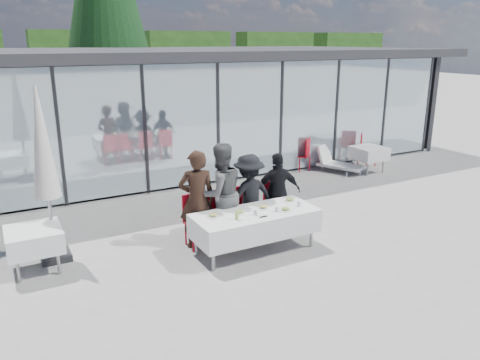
# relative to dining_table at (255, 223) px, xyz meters

# --- Properties ---
(ground) EXTENTS (90.00, 90.00, 0.00)m
(ground) POSITION_rel_dining_table_xyz_m (0.21, 0.06, -0.54)
(ground) COLOR gray
(ground) RESTS_ON ground
(pavilion) EXTENTS (14.80, 8.80, 3.44)m
(pavilion) POSITION_rel_dining_table_xyz_m (2.21, 8.23, 1.61)
(pavilion) COLOR gray
(pavilion) RESTS_ON ground
(treeline) EXTENTS (62.50, 2.00, 4.40)m
(treeline) POSITION_rel_dining_table_xyz_m (-1.79, 28.06, 1.66)
(treeline) COLOR #193A12
(treeline) RESTS_ON ground
(dining_table) EXTENTS (2.26, 0.96, 0.75)m
(dining_table) POSITION_rel_dining_table_xyz_m (0.00, 0.00, 0.00)
(dining_table) COLOR silver
(dining_table) RESTS_ON ground
(diner_a) EXTENTS (0.81, 0.81, 1.83)m
(diner_a) POSITION_rel_dining_table_xyz_m (-0.83, 0.68, 0.38)
(diner_a) COLOR #301E15
(diner_a) RESTS_ON ground
(diner_chair_a) EXTENTS (0.44, 0.44, 0.97)m
(diner_chair_a) POSITION_rel_dining_table_xyz_m (-0.83, 0.75, -0.00)
(diner_chair_a) COLOR red
(diner_chair_a) RESTS_ON ground
(diner_b) EXTENTS (0.96, 0.96, 1.91)m
(diner_b) POSITION_rel_dining_table_xyz_m (-0.36, 0.68, 0.42)
(diner_b) COLOR #555555
(diner_b) RESTS_ON ground
(diner_chair_b) EXTENTS (0.44, 0.44, 0.97)m
(diner_chair_b) POSITION_rel_dining_table_xyz_m (-0.36, 0.75, -0.00)
(diner_chair_b) COLOR red
(diner_chair_b) RESTS_ON ground
(diner_c) EXTENTS (1.11, 1.11, 1.63)m
(diner_c) POSITION_rel_dining_table_xyz_m (0.25, 0.68, 0.28)
(diner_c) COLOR black
(diner_c) RESTS_ON ground
(diner_chair_c) EXTENTS (0.44, 0.44, 0.97)m
(diner_chair_c) POSITION_rel_dining_table_xyz_m (0.25, 0.75, -0.00)
(diner_chair_c) COLOR red
(diner_chair_c) RESTS_ON ground
(diner_d) EXTENTS (1.15, 1.15, 1.58)m
(diner_d) POSITION_rel_dining_table_xyz_m (0.91, 0.68, 0.25)
(diner_d) COLOR black
(diner_d) RESTS_ON ground
(diner_chair_d) EXTENTS (0.44, 0.44, 0.97)m
(diner_chair_d) POSITION_rel_dining_table_xyz_m (0.91, 0.75, -0.00)
(diner_chair_d) COLOR red
(diner_chair_d) RESTS_ON ground
(plate_a) EXTENTS (0.25, 0.25, 0.07)m
(plate_a) POSITION_rel_dining_table_xyz_m (-0.77, 0.14, 0.24)
(plate_a) COLOR white
(plate_a) RESTS_ON dining_table
(plate_b) EXTENTS (0.25, 0.25, 0.07)m
(plate_b) POSITION_rel_dining_table_xyz_m (-0.28, 0.07, 0.24)
(plate_b) COLOR white
(plate_b) RESTS_ON dining_table
(plate_c) EXTENTS (0.25, 0.25, 0.07)m
(plate_c) POSITION_rel_dining_table_xyz_m (0.22, 0.08, 0.24)
(plate_c) COLOR white
(plate_c) RESTS_ON dining_table
(plate_d) EXTENTS (0.25, 0.25, 0.07)m
(plate_d) POSITION_rel_dining_table_xyz_m (0.87, 0.20, 0.24)
(plate_d) COLOR white
(plate_d) RESTS_ON dining_table
(plate_extra) EXTENTS (0.25, 0.25, 0.07)m
(plate_extra) POSITION_rel_dining_table_xyz_m (0.51, -0.20, 0.24)
(plate_extra) COLOR white
(plate_extra) RESTS_ON dining_table
(juice_bottle) EXTENTS (0.06, 0.06, 0.17)m
(juice_bottle) POSITION_rel_dining_table_xyz_m (-0.47, -0.18, 0.29)
(juice_bottle) COLOR #90C452
(juice_bottle) RESTS_ON dining_table
(drinking_glasses) EXTENTS (1.00, 0.11, 0.10)m
(drinking_glasses) POSITION_rel_dining_table_xyz_m (0.38, -0.14, 0.26)
(drinking_glasses) COLOR silver
(drinking_glasses) RESTS_ON dining_table
(folded_eyeglasses) EXTENTS (0.14, 0.03, 0.01)m
(folded_eyeglasses) POSITION_rel_dining_table_xyz_m (-0.00, -0.28, 0.22)
(folded_eyeglasses) COLOR black
(folded_eyeglasses) RESTS_ON dining_table
(spare_table_left) EXTENTS (0.86, 0.86, 0.74)m
(spare_table_left) POSITION_rel_dining_table_xyz_m (-3.58, 1.05, 0.02)
(spare_table_left) COLOR silver
(spare_table_left) RESTS_ON ground
(spare_table_right) EXTENTS (0.86, 0.86, 0.74)m
(spare_table_right) POSITION_rel_dining_table_xyz_m (5.60, 3.09, 0.02)
(spare_table_right) COLOR silver
(spare_table_right) RESTS_ON ground
(spare_chair_a) EXTENTS (0.62, 0.62, 0.97)m
(spare_chair_a) POSITION_rel_dining_table_xyz_m (6.00, 3.70, -0.00)
(spare_chair_a) COLOR red
(spare_chair_a) RESTS_ON ground
(spare_chair_b) EXTENTS (0.62, 0.62, 0.97)m
(spare_chair_b) POSITION_rel_dining_table_xyz_m (4.03, 4.09, -0.00)
(spare_chair_b) COLOR red
(spare_chair_b) RESTS_ON ground
(market_umbrella) EXTENTS (0.50, 0.50, 3.00)m
(market_umbrella) POSITION_rel_dining_table_xyz_m (-3.25, 1.35, 1.37)
(market_umbrella) COLOR black
(market_umbrella) RESTS_ON ground
(lounger) EXTENTS (1.10, 1.46, 0.72)m
(lounger) POSITION_rel_dining_table_xyz_m (4.84, 3.61, -0.28)
(lounger) COLOR white
(lounger) RESTS_ON ground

